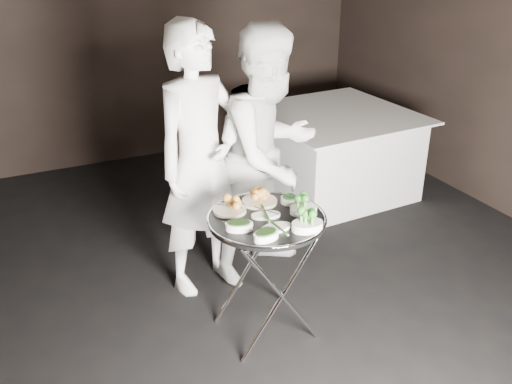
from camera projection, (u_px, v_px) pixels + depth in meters
name	position (u px, v px, depth m)	size (l,w,h in m)	color
floor	(236.00, 345.00, 3.69)	(6.00, 7.00, 0.05)	black
wall_back	(97.00, 26.00, 5.92)	(6.00, 0.05, 3.00)	black
tray_stand	(266.00, 271.00, 3.61)	(0.56, 0.48, 0.83)	silver
serving_tray	(267.00, 219.00, 3.45)	(0.73, 0.73, 0.04)	black
potato_plate_a	(230.00, 207.00, 3.50)	(0.22, 0.22, 0.08)	beige
potato_plate_b	(260.00, 198.00, 3.61)	(0.22, 0.22, 0.08)	beige
greens_bowl	(289.00, 199.00, 3.62)	(0.11, 0.11, 0.06)	white
asparagus_plate_a	(266.00, 214.00, 3.45)	(0.20, 0.14, 0.04)	white
asparagus_plate_b	(276.00, 227.00, 3.31)	(0.19, 0.12, 0.04)	white
spinach_bowl_a	(239.00, 225.00, 3.30)	(0.19, 0.16, 0.07)	white
spinach_bowl_b	(266.00, 234.00, 3.20)	(0.18, 0.14, 0.07)	white
broccoli_bowl_a	(303.00, 208.00, 3.49)	(0.19, 0.16, 0.07)	white
broccoli_bowl_b	(307.00, 224.00, 3.29)	(0.20, 0.16, 0.08)	white
serving_utensils	(264.00, 206.00, 3.49)	(0.57, 0.43, 0.01)	silver
waiter_left	(200.00, 162.00, 3.93)	(0.70, 0.46, 1.93)	silver
waiter_right	(270.00, 154.00, 4.12)	(0.91, 0.71, 1.88)	silver
dining_table	(333.00, 152.00, 5.63)	(1.42, 1.42, 0.81)	silver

